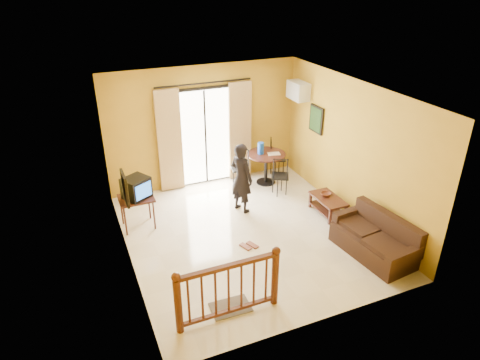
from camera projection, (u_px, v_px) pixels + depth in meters
name	position (u px, v px, depth m)	size (l,w,h in m)	color
ground	(248.00, 234.00, 8.34)	(5.00, 5.00, 0.00)	beige
room_shell	(249.00, 153.00, 7.58)	(5.00, 5.00, 5.00)	white
balcony_door	(205.00, 136.00, 9.82)	(2.25, 0.14, 2.46)	black
tv_table	(136.00, 201.00, 8.33)	(0.66, 0.55, 0.66)	black
television	(136.00, 188.00, 8.21)	(0.60, 0.59, 0.41)	black
picture_left	(125.00, 188.00, 6.71)	(0.05, 0.42, 0.52)	black
dining_table	(266.00, 160.00, 10.07)	(0.91, 0.91, 0.76)	black
water_jug	(261.00, 148.00, 9.93)	(0.15, 0.15, 0.28)	#1346BB
serving_tray	(274.00, 154.00, 9.96)	(0.28, 0.18, 0.02)	beige
dining_chairs	(265.00, 184.00, 10.25)	(1.57, 1.45, 0.95)	black
air_conditioner	(298.00, 91.00, 9.72)	(0.31, 0.60, 0.40)	white
botanical_print	(316.00, 119.00, 9.45)	(0.05, 0.50, 0.60)	black
coffee_table	(328.00, 203.00, 8.92)	(0.47, 0.84, 0.38)	black
bowl	(326.00, 194.00, 8.94)	(0.21, 0.21, 0.07)	brown
sofa	(376.00, 240.00, 7.65)	(0.91, 1.69, 0.77)	black
standing_person	(241.00, 178.00, 8.84)	(0.55, 0.36, 1.52)	black
stair_balustrade	(229.00, 286.00, 6.12)	(1.63, 0.13, 1.04)	#471E0F
doormat	(231.00, 307.00, 6.52)	(0.60, 0.40, 0.02)	#574D45
sandals	(249.00, 246.00, 7.96)	(0.32, 0.27, 0.03)	brown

